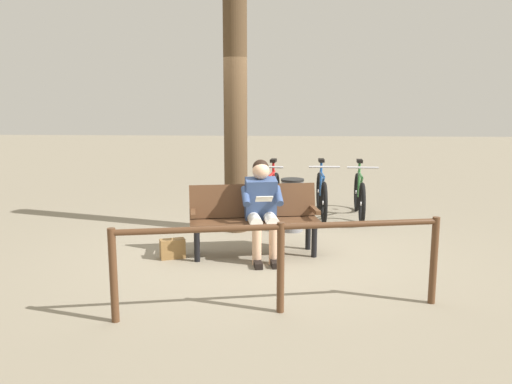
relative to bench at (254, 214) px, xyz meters
name	(u,v)px	position (x,y,z in m)	size (l,w,h in m)	color
ground_plane	(260,251)	(-0.08, -0.08, -0.51)	(40.00, 40.00, 0.00)	gray
bench	(254,214)	(0.00, 0.00, 0.00)	(1.66, 0.76, 0.87)	#51331E
person_reading	(262,204)	(-0.11, 0.15, 0.16)	(0.54, 0.81, 1.20)	#334772
handbag	(173,249)	(0.99, 0.26, -0.39)	(0.30, 0.14, 0.24)	olive
tree_trunk	(235,109)	(0.33, -1.15, 1.28)	(0.34, 0.34, 3.57)	#4C3823
litter_bin	(292,205)	(-0.50, -1.16, -0.12)	(0.34, 0.34, 0.78)	slate
bicycle_green	(359,196)	(-1.61, -2.10, -0.15)	(0.48, 1.68, 0.94)	black
bicycle_blue	(322,195)	(-0.99, -2.15, -0.15)	(0.48, 1.68, 0.94)	black
bicycle_orange	(272,195)	(-0.17, -2.09, -0.15)	(0.48, 1.67, 0.94)	black
railing_fence	(281,250)	(-0.35, 1.83, 0.08)	(2.98, 0.65, 0.85)	#51331E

